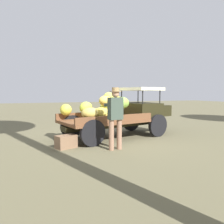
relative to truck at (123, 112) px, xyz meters
name	(u,v)px	position (x,y,z in m)	size (l,w,h in m)	color
ground_plane	(116,138)	(-0.40, -0.31, -0.93)	(60.00, 60.00, 0.00)	brown
truck	(123,112)	(0.00, 0.00, 0.00)	(4.65, 2.54, 1.86)	black
farmer	(115,114)	(-1.02, -1.81, 0.10)	(0.52, 0.48, 1.81)	#936C54
wooden_crate	(66,142)	(-2.34, -1.13, -0.74)	(0.59, 0.36, 0.39)	#806045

